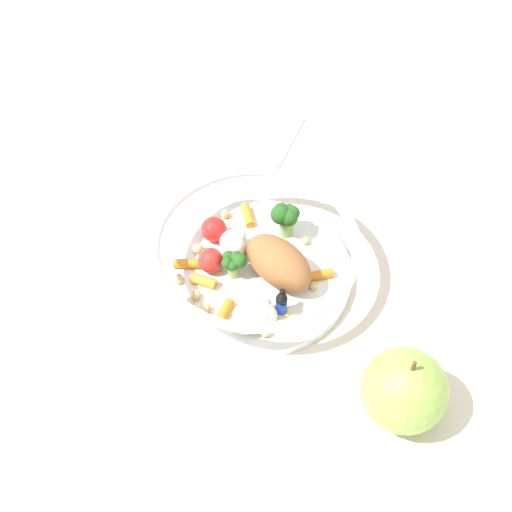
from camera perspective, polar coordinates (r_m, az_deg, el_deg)
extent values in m
plane|color=silver|center=(0.74, 1.22, -0.87)|extent=(2.40, 2.40, 0.00)
cylinder|color=white|center=(0.72, 0.00, -1.47)|extent=(0.22, 0.22, 0.01)
torus|color=white|center=(0.68, 0.00, 1.25)|extent=(0.23, 0.23, 0.01)
ellipsoid|color=#935B33|center=(0.69, 2.05, -0.59)|extent=(0.08, 0.10, 0.05)
cylinder|color=#7FAD5B|center=(0.71, -2.09, -1.36)|extent=(0.01, 0.01, 0.02)
sphere|color=#23561E|center=(0.70, -1.85, -0.12)|extent=(0.01, 0.01, 0.01)
sphere|color=#23561E|center=(0.70, -2.52, -0.03)|extent=(0.01, 0.01, 0.01)
sphere|color=#23561E|center=(0.69, -2.63, -0.63)|extent=(0.01, 0.01, 0.01)
sphere|color=#23561E|center=(0.69, -2.09, -0.87)|extent=(0.01, 0.01, 0.01)
sphere|color=#23561E|center=(0.69, -1.47, -0.44)|extent=(0.02, 0.02, 0.02)
cylinder|color=#7FAD5B|center=(0.75, 2.73, 2.64)|extent=(0.02, 0.02, 0.02)
sphere|color=#23561E|center=(0.73, 2.92, 3.96)|extent=(0.02, 0.02, 0.02)
sphere|color=#23561E|center=(0.73, 2.29, 4.15)|extent=(0.02, 0.02, 0.02)
sphere|color=#23561E|center=(0.72, 2.23, 3.78)|extent=(0.02, 0.02, 0.02)
sphere|color=#23561E|center=(0.72, 3.02, 3.49)|extent=(0.02, 0.02, 0.02)
sphere|color=#23561E|center=(0.73, 3.34, 3.91)|extent=(0.02, 0.02, 0.02)
sphere|color=white|center=(0.72, -1.70, 1.67)|extent=(0.02, 0.02, 0.02)
sphere|color=white|center=(0.72, -2.27, 1.31)|extent=(0.03, 0.03, 0.03)
sphere|color=white|center=(0.72, -2.16, 1.17)|extent=(0.02, 0.02, 0.02)
sphere|color=white|center=(0.72, -2.06, 0.86)|extent=(0.03, 0.03, 0.03)
sphere|color=white|center=(0.72, -1.94, 1.00)|extent=(0.02, 0.02, 0.02)
sphere|color=white|center=(0.67, 0.50, -4.61)|extent=(0.02, 0.02, 0.02)
sphere|color=white|center=(0.67, -0.25, -5.57)|extent=(0.03, 0.03, 0.03)
sphere|color=white|center=(0.66, -1.20, -5.29)|extent=(0.02, 0.02, 0.02)
sphere|color=white|center=(0.66, -0.96, -5.88)|extent=(0.03, 0.03, 0.03)
sphere|color=white|center=(0.66, -0.32, -6.11)|extent=(0.02, 0.02, 0.02)
sphere|color=white|center=(0.66, 0.33, -5.61)|extent=(0.02, 0.02, 0.02)
sphere|color=white|center=(0.67, 0.82, -5.37)|extent=(0.03, 0.03, 0.03)
cube|color=yellow|center=(0.68, 2.27, -5.04)|extent=(0.02, 0.02, 0.00)
cylinder|color=#1933B2|center=(0.67, 2.30, -4.56)|extent=(0.02, 0.02, 0.02)
sphere|color=black|center=(0.66, 2.33, -3.89)|extent=(0.01, 0.01, 0.01)
sphere|color=black|center=(0.66, 2.28, -4.05)|extent=(0.01, 0.01, 0.01)
sphere|color=black|center=(0.66, 2.42, -3.29)|extent=(0.01, 0.01, 0.01)
cylinder|color=orange|center=(0.68, -2.92, -5.10)|extent=(0.03, 0.01, 0.01)
cylinder|color=orange|center=(0.70, -4.77, -2.25)|extent=(0.01, 0.03, 0.01)
cylinder|color=orange|center=(0.71, 5.68, -1.53)|extent=(0.03, 0.03, 0.01)
cylinder|color=orange|center=(0.72, -6.23, -0.67)|extent=(0.02, 0.03, 0.01)
cylinder|color=orange|center=(0.73, -0.11, 0.83)|extent=(0.03, 0.02, 0.01)
cylinder|color=orange|center=(0.76, -0.77, 3.70)|extent=(0.03, 0.03, 0.01)
sphere|color=red|center=(0.71, -4.13, -0.39)|extent=(0.03, 0.03, 0.03)
sphere|color=red|center=(0.74, -3.90, 2.37)|extent=(0.03, 0.03, 0.03)
sphere|color=tan|center=(0.72, -3.60, -0.03)|extent=(0.01, 0.01, 0.01)
sphere|color=tan|center=(0.74, 4.51, 1.41)|extent=(0.01, 0.01, 0.01)
sphere|color=tan|center=(0.71, -7.03, -2.07)|extent=(0.01, 0.01, 0.01)
sphere|color=tan|center=(0.70, 5.21, -2.68)|extent=(0.01, 0.01, 0.01)
sphere|color=#D1B775|center=(0.66, 0.87, -6.91)|extent=(0.01, 0.01, 0.01)
sphere|color=#D1B775|center=(0.69, -6.03, -4.13)|extent=(0.01, 0.01, 0.01)
sphere|color=#D1B775|center=(0.73, -5.29, 0.67)|extent=(0.01, 0.01, 0.01)
sphere|color=tan|center=(0.77, -2.81, 3.82)|extent=(0.01, 0.01, 0.01)
sphere|color=#D1B775|center=(0.68, -4.62, -4.72)|extent=(0.01, 0.01, 0.01)
sphere|color=#D1B775|center=(0.67, -3.80, -5.94)|extent=(0.01, 0.01, 0.01)
sphere|color=tan|center=(0.67, 3.59, -5.71)|extent=(0.01, 0.01, 0.01)
sphere|color=#D1B775|center=(0.69, -5.48, -3.55)|extent=(0.01, 0.01, 0.01)
sphere|color=tan|center=(0.69, 0.48, -4.08)|extent=(0.01, 0.01, 0.01)
sphere|color=#8CB74C|center=(0.62, 13.25, -11.75)|extent=(0.08, 0.08, 0.08)
cylinder|color=brown|center=(0.58, 14.10, -9.62)|extent=(0.00, 0.00, 0.01)
cube|color=white|center=(0.89, -0.62, 10.90)|extent=(0.14, 0.13, 0.01)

